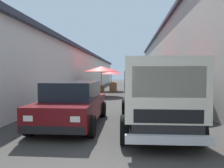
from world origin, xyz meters
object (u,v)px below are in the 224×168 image
fruit_stall_near_right (101,71)px  plastic_stool (87,94)px  fruit_stall_far_right (143,73)px  vendor_by_crates (157,84)px  fruit_stall_near_left (167,75)px  parked_scooter (153,92)px  fruit_stall_mid_lane (112,75)px  fruit_stall_far_left (151,74)px  delivery_truck (157,99)px  hatchback_car (73,103)px

fruit_stall_near_right → plastic_stool: size_ratio=6.65×
fruit_stall_far_right → vendor_by_crates: (0.53, -1.10, -0.89)m
fruit_stall_near_left → parked_scooter: 5.09m
fruit_stall_mid_lane → vendor_by_crates: bearing=-137.7°
fruit_stall_near_left → fruit_stall_mid_lane: (11.17, 3.47, -0.12)m
fruit_stall_far_left → fruit_stall_far_right: (-3.68, 0.93, 0.10)m
fruit_stall_near_right → parked_scooter: fruit_stall_near_right is taller
fruit_stall_near_left → vendor_by_crates: size_ratio=1.71×
fruit_stall_near_left → plastic_stool: size_ratio=6.35×
delivery_truck → plastic_stool: delivery_truck is taller
plastic_stool → vendor_by_crates: bearing=-62.6°
fruit_stall_far_right → fruit_stall_mid_lane: bearing=30.4°
fruit_stall_near_left → fruit_stall_far_left: fruit_stall_far_left is taller
fruit_stall_far_left → fruit_stall_mid_lane: fruit_stall_far_left is taller
fruit_stall_near_right → parked_scooter: size_ratio=1.73×
hatchback_car → fruit_stall_far_left: bearing=-17.1°
fruit_stall_near_right → fruit_stall_far_right: (-0.42, -3.27, -0.09)m
delivery_truck → vendor_by_crates: bearing=-7.4°
vendor_by_crates → parked_scooter: vendor_by_crates is taller
fruit_stall_far_left → parked_scooter: size_ratio=1.71×
fruit_stall_mid_lane → delivery_truck: fruit_stall_mid_lane is taller
fruit_stall_far_left → vendor_by_crates: fruit_stall_far_left is taller
delivery_truck → plastic_stool: (7.84, 3.65, -0.71)m
hatchback_car → fruit_stall_near_right: bearing=2.2°
fruit_stall_near_right → hatchback_car: bearing=-177.8°
fruit_stall_near_left → plastic_stool: 6.36m
fruit_stall_near_left → fruit_stall_far_right: fruit_stall_far_right is taller
plastic_stool → fruit_stall_near_right: bearing=-14.4°
vendor_by_crates → hatchback_car: bearing=156.8°
fruit_stall_near_left → hatchback_car: (-2.50, 3.54, -0.94)m
fruit_stall_near_left → hatchback_car: bearing=125.2°
vendor_by_crates → plastic_stool: 5.68m
fruit_stall_near_right → delivery_truck: fruit_stall_near_right is taller
fruit_stall_near_left → hatchback_car: size_ratio=0.70×
fruit_stall_far_left → delivery_truck: bearing=175.0°
vendor_by_crates → parked_scooter: (-1.90, 0.48, -0.48)m
vendor_by_crates → plastic_stool: vendor_by_crates is taller
fruit_stall_near_left → fruit_stall_far_right: bearing=5.7°
fruit_stall_near_right → vendor_by_crates: (0.11, -4.37, -0.98)m
hatchback_car → plastic_stool: bearing=8.5°
delivery_truck → vendor_by_crates: delivery_truck is taller
fruit_stall_far_left → parked_scooter: bearing=176.4°
fruit_stall_mid_lane → vendor_by_crates: size_ratio=1.56×
fruit_stall_mid_lane → plastic_stool: 7.12m
fruit_stall_far_left → plastic_stool: bearing=139.9°
fruit_stall_mid_lane → plastic_stool: bearing=171.2°
fruit_stall_far_right → fruit_stall_near_right: bearing=82.8°
fruit_stall_far_left → plastic_stool: 7.65m
fruit_stall_far_right → parked_scooter: bearing=-155.9°
fruit_stall_near_right → hatchback_car: (-9.23, -0.36, -1.18)m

